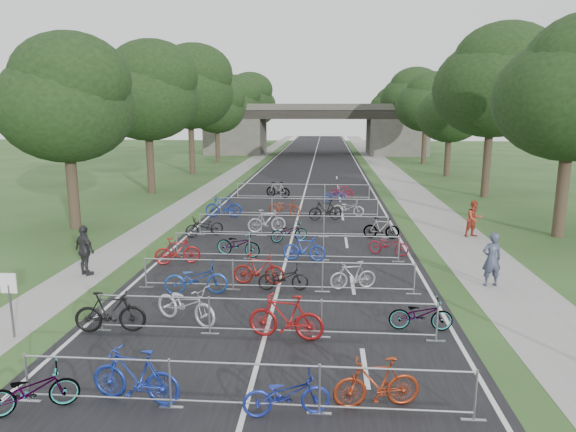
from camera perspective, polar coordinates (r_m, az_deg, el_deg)
name	(u,v)px	position (r m, az deg, el deg)	size (l,w,h in m)	color
ground	(244,411)	(11.30, -4.86, -20.77)	(200.00, 200.00, 0.00)	#2A471E
road	(312,164)	(59.75, 2.72, 5.75)	(11.00, 140.00, 0.01)	black
sidewalk_right	(382,165)	(60.07, 10.41, 5.60)	(3.00, 140.00, 0.01)	gray
sidewalk_left	(248,164)	(60.41, -4.45, 5.79)	(2.00, 140.00, 0.01)	gray
lane_markings	(312,164)	(59.75, 2.72, 5.74)	(0.12, 140.00, 0.00)	silver
overpass_bridge	(315,129)	(74.48, 3.07, 9.61)	(31.00, 8.00, 7.05)	#47453F
park_sign	(9,293)	(15.73, -28.55, -7.55)	(0.45, 0.06, 1.83)	#4C4C51
tree_left_0	(67,102)	(28.49, -23.38, 11.54)	(6.72, 6.72, 10.25)	#33261C
tree_right_0	(576,92)	(27.85, 29.36, 11.94)	(7.17, 7.17, 10.93)	#33261C
tree_left_1	(148,94)	(39.56, -15.32, 12.99)	(7.56, 7.56, 11.53)	#33261C
tree_right_1	(495,84)	(39.12, 21.99, 13.47)	(8.18, 8.18, 12.47)	#33261C
tree_left_2	(190,89)	(51.07, -10.79, 13.69)	(8.40, 8.40, 12.81)	#33261C
tree_right_2	(452,112)	(50.67, 17.72, 10.92)	(6.16, 6.16, 9.39)	#33261C
tree_left_3	(217,107)	(62.71, -7.87, 11.86)	(6.72, 6.72, 10.25)	#33261C
tree_right_3	(427,103)	(62.42, 15.22, 11.98)	(7.17, 7.17, 10.93)	#33261C
tree_left_4	(235,102)	(74.50, -5.92, 12.47)	(7.56, 7.56, 11.53)	#33261C
tree_right_4	(411,97)	(74.27, 13.51, 12.68)	(8.18, 8.18, 12.47)	#33261C
tree_left_5	(248,98)	(86.35, -4.51, 12.90)	(8.40, 8.40, 12.81)	#33261C
tree_right_5	(398,112)	(86.12, 12.18, 11.24)	(6.16, 6.16, 9.39)	#33261C
tree_left_6	(257,109)	(98.21, -3.41, 11.80)	(6.72, 6.72, 10.25)	#33261C
tree_right_6	(390,106)	(98.03, 11.25, 11.86)	(7.17, 7.17, 10.93)	#33261C
barrier_row_0	(244,387)	(11.02, -4.91, -18.38)	(9.70, 0.08, 1.10)	#A5A8AD
barrier_row_1	(265,317)	(14.22, -2.58, -11.17)	(9.70, 0.08, 1.10)	#A5A8AD
barrier_row_2	(277,276)	(17.58, -1.18, -6.65)	(9.70, 0.08, 1.10)	#A5A8AD
barrier_row_3	(286,247)	(21.21, -0.21, -3.45)	(9.70, 0.08, 1.10)	#A5A8AD
barrier_row_4	(292,226)	(25.08, 0.50, -1.09)	(9.70, 0.08, 1.10)	#A5A8AD
barrier_row_5	(298,207)	(29.97, 1.13, 1.00)	(9.70, 0.08, 1.10)	#A5A8AD
barrier_row_6	(303,191)	(35.88, 1.66, 2.75)	(9.70, 0.08, 1.10)	#A5A8AD
bike_0	(32,390)	(12.18, -26.55, -16.93)	(0.63, 1.80, 0.95)	#A5A8AD
bike_1	(136,376)	(11.68, -16.58, -16.67)	(0.57, 2.02, 1.21)	navy
bike_2	(287,394)	(10.89, -0.16, -19.19)	(0.62, 1.78, 0.94)	navy
bike_3	(377,383)	(11.24, 9.84, -17.84)	(0.52, 1.84, 1.10)	maroon
bike_4	(110,312)	(15.24, -19.15, -10.07)	(0.55, 1.95, 1.17)	black
bike_5	(186,304)	(15.31, -11.28, -9.59)	(0.76, 2.17, 1.14)	silver
bike_6	(286,317)	(14.00, -0.22, -11.17)	(0.59, 2.08, 1.25)	maroon
bike_7	(421,315)	(15.06, 14.52, -10.56)	(0.62, 1.76, 0.93)	#A5A8AD
bike_8	(196,279)	(17.52, -10.18, -6.87)	(0.73, 2.11, 1.11)	navy
bike_9	(259,270)	(18.24, -3.27, -5.97)	(0.52, 1.83, 1.10)	maroon
bike_10	(283,278)	(17.66, -0.52, -6.87)	(0.60, 1.72, 0.90)	black
bike_11	(353,276)	(17.90, 7.23, -6.58)	(0.46, 1.65, 0.99)	gray
bike_12	(177,251)	(21.06, -12.19, -3.83)	(0.51, 1.81, 1.09)	maroon
bike_13	(238,244)	(21.80, -5.54, -3.16)	(0.69, 1.98, 1.04)	#A5A8AD
bike_14	(304,249)	(21.00, 1.83, -3.64)	(0.50, 1.78, 1.07)	#1C389E
bike_15	(388,245)	(22.31, 11.09, -3.17)	(0.60, 1.71, 0.90)	maroon
bike_16	(205,227)	(25.43, -9.26, -1.17)	(0.67, 1.91, 1.00)	black
bike_17	(267,221)	(25.97, -2.38, -0.56)	(0.55, 1.96, 1.18)	gray
bike_18	(289,232)	(24.10, 0.09, -1.80)	(0.62, 1.79, 0.94)	#A5A8AD
bike_19	(381,228)	(25.09, 10.34, -1.35)	(0.48, 1.72, 1.03)	#A5A8AD
bike_20	(223,207)	(29.91, -7.19, 1.05)	(0.59, 2.09, 1.26)	navy
bike_21	(285,207)	(30.05, -0.37, 0.98)	(0.69, 1.98, 1.04)	maroon
bike_22	(325,210)	(28.94, 4.18, 0.65)	(0.54, 1.92, 1.15)	black
bike_23	(348,208)	(30.21, 6.72, 0.89)	(0.65, 1.85, 0.97)	#ADACB4
bike_25	(278,190)	(36.56, -1.13, 2.95)	(0.53, 1.89, 1.13)	#A5A8AD
bike_26	(334,195)	(35.06, 5.12, 2.34)	(0.60, 1.72, 0.90)	navy
bike_27	(342,191)	(36.41, 6.02, 2.75)	(0.47, 1.67, 1.00)	maroon
pedestrian_a	(492,260)	(19.30, 21.69, -4.52)	(0.70, 0.46, 1.93)	#373C53
pedestrian_b	(474,219)	(26.56, 19.98, -0.31)	(0.87, 0.68, 1.79)	#A03723
pedestrian_c	(85,251)	(20.55, -21.64, -3.60)	(1.12, 0.46, 1.90)	#262629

